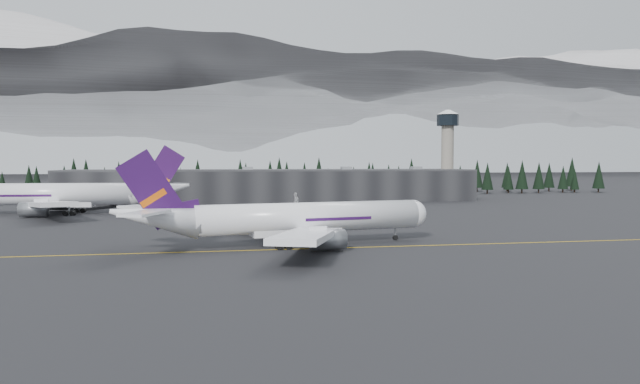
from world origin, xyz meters
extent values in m
plane|color=black|center=(0.00, 0.00, 0.00)|extent=(1400.00, 1400.00, 0.00)
cube|color=gold|center=(0.00, -2.00, 0.01)|extent=(400.00, 0.40, 0.02)
cube|color=black|center=(0.00, 125.00, 6.00)|extent=(160.00, 30.00, 12.00)
cube|color=#333335|center=(0.00, 125.00, 12.30)|extent=(160.00, 30.00, 0.60)
cylinder|color=gray|center=(75.00, 128.00, 16.00)|extent=(5.20, 5.20, 32.00)
cylinder|color=black|center=(75.00, 128.00, 33.25)|extent=(9.20, 9.20, 4.50)
cone|color=silver|center=(75.00, 128.00, 36.70)|extent=(10.00, 10.00, 2.00)
cube|color=black|center=(0.00, 162.00, 7.50)|extent=(360.00, 20.00, 15.00)
cylinder|color=white|center=(-4.85, 3.35, 5.15)|extent=(43.44, 12.41, 5.62)
sphere|color=white|center=(16.42, 6.78, 5.15)|extent=(5.62, 5.62, 5.62)
cone|color=white|center=(-32.59, -1.13, 6.00)|extent=(16.43, 8.05, 8.14)
cube|color=white|center=(-12.71, 16.79, 3.65)|extent=(21.83, 25.44, 2.40)
cylinder|color=gray|center=(-6.34, 12.59, 2.06)|extent=(6.58, 4.48, 3.56)
cube|color=white|center=(-8.08, -11.88, 3.65)|extent=(15.57, 27.26, 2.40)
cylinder|color=gray|center=(-3.35, -5.90, 2.06)|extent=(6.58, 4.48, 3.56)
cube|color=#2D0E45|center=(-33.05, -1.20, 10.77)|extent=(11.79, 2.35, 13.95)
cube|color=#DD5A0D|center=(-32.87, -1.17, 9.37)|extent=(4.59, 1.25, 3.44)
cube|color=white|center=(-35.34, 4.12, 7.31)|extent=(9.78, 10.65, 0.47)
cube|color=white|center=(-33.55, -6.98, 7.31)|extent=(7.61, 11.13, 0.47)
cylinder|color=black|center=(12.73, 6.18, 1.41)|extent=(0.47, 0.47, 2.81)
cylinder|color=black|center=(-11.99, 6.46, 1.41)|extent=(0.47, 0.47, 2.81)
cylinder|color=black|center=(-10.65, -1.86, 1.41)|extent=(0.47, 0.47, 2.81)
cylinder|color=white|center=(-71.62, 78.72, 6.00)|extent=(50.58, 10.49, 6.55)
cone|color=white|center=(-38.97, 76.14, 6.99)|extent=(18.80, 7.98, 9.48)
cube|color=white|center=(-66.42, 61.34, 4.26)|extent=(20.19, 31.53, 2.80)
cylinder|color=gray|center=(-72.48, 67.84, 2.40)|extent=(7.40, 4.70, 4.15)
cube|color=white|center=(-63.75, 95.08, 4.26)|extent=(23.81, 30.49, 2.80)
cylinder|color=gray|center=(-70.75, 89.61, 2.40)|extent=(7.40, 4.70, 4.15)
cube|color=#2F0E44|center=(-38.42, 76.10, 12.55)|extent=(13.83, 1.63, 16.26)
cube|color=orange|center=(-38.64, 76.12, 10.92)|extent=(5.35, 1.03, 4.00)
cube|color=white|center=(-37.31, 69.44, 8.51)|extent=(9.60, 12.95, 0.55)
cube|color=white|center=(-36.27, 82.50, 8.51)|extent=(10.85, 12.68, 0.55)
cylinder|color=black|center=(-64.39, 73.23, 1.64)|extent=(0.55, 0.55, 3.27)
cylinder|color=black|center=(-63.61, 83.02, 1.64)|extent=(0.55, 0.55, 3.27)
imported|color=silver|center=(-54.88, 104.70, 0.72)|extent=(4.24, 5.70, 1.44)
imported|color=silver|center=(5.99, 100.51, 0.79)|extent=(4.74, 2.19, 1.57)
camera|label=1|loc=(-22.19, -101.99, 15.50)|focal=32.00mm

